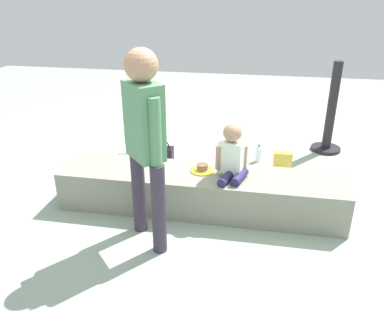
# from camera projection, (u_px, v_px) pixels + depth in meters

# --- Properties ---
(ground_plane) EXTENTS (12.00, 12.00, 0.00)m
(ground_plane) POSITION_uv_depth(u_px,v_px,m) (200.00, 208.00, 3.63)
(ground_plane) COLOR #93A796
(concrete_ledge) EXTENTS (2.56, 0.53, 0.36)m
(concrete_ledge) POSITION_uv_depth(u_px,v_px,m) (200.00, 191.00, 3.55)
(concrete_ledge) COLOR gray
(concrete_ledge) RESTS_ON ground_plane
(child_seated) EXTENTS (0.29, 0.34, 0.48)m
(child_seated) POSITION_uv_depth(u_px,v_px,m) (232.00, 154.00, 3.33)
(child_seated) COLOR #282452
(child_seated) RESTS_ON concrete_ledge
(adult_standing) EXTENTS (0.35, 0.36, 1.53)m
(adult_standing) POSITION_uv_depth(u_px,v_px,m) (145.00, 134.00, 2.81)
(adult_standing) COLOR #352B3B
(adult_standing) RESTS_ON ground_plane
(cake_plate) EXTENTS (0.22, 0.22, 0.07)m
(cake_plate) POSITION_uv_depth(u_px,v_px,m) (203.00, 169.00, 3.51)
(cake_plate) COLOR yellow
(cake_plate) RESTS_ON concrete_ledge
(gift_bag) EXTENTS (0.20, 0.09, 0.30)m
(gift_bag) POSITION_uv_depth(u_px,v_px,m) (282.00, 163.00, 4.22)
(gift_bag) COLOR gold
(gift_bag) RESTS_ON ground_plane
(railing_post) EXTENTS (0.36, 0.36, 1.11)m
(railing_post) POSITION_uv_depth(u_px,v_px,m) (330.00, 119.00, 4.72)
(railing_post) COLOR black
(railing_post) RESTS_ON ground_plane
(water_bottle_near_gift) EXTENTS (0.06, 0.06, 0.21)m
(water_bottle_near_gift) POSITION_uv_depth(u_px,v_px,m) (258.00, 154.00, 4.55)
(water_bottle_near_gift) COLOR silver
(water_bottle_near_gift) RESTS_ON ground_plane
(water_bottle_far_side) EXTENTS (0.07, 0.07, 0.22)m
(water_bottle_far_side) POSITION_uv_depth(u_px,v_px,m) (150.00, 168.00, 4.17)
(water_bottle_far_side) COLOR silver
(water_bottle_far_side) RESTS_ON ground_plane
(party_cup_red) EXTENTS (0.08, 0.08, 0.09)m
(party_cup_red) POSITION_uv_depth(u_px,v_px,m) (113.00, 175.00, 4.15)
(party_cup_red) COLOR red
(party_cup_red) RESTS_ON ground_plane
(cake_box_white) EXTENTS (0.33, 0.34, 0.13)m
(cake_box_white) POSITION_uv_depth(u_px,v_px,m) (131.00, 153.00, 4.65)
(cake_box_white) COLOR white
(cake_box_white) RESTS_ON ground_plane
(handbag_black_leather) EXTENTS (0.28, 0.13, 0.31)m
(handbag_black_leather) POSITION_uv_depth(u_px,v_px,m) (161.00, 155.00, 4.47)
(handbag_black_leather) COLOR black
(handbag_black_leather) RESTS_ON ground_plane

